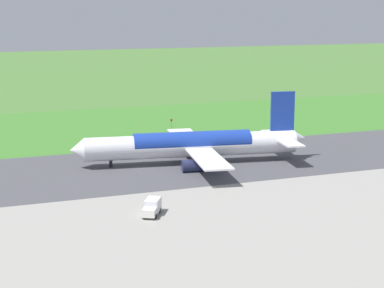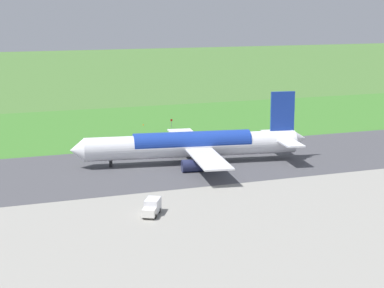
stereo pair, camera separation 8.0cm
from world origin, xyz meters
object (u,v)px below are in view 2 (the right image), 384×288
Objects in this scene: airliner_main at (194,145)px; service_truck_baggage at (152,207)px; traffic_cone_orange at (143,125)px; no_stopping_sign at (172,123)px.

airliner_main reaches higher than service_truck_baggage.
service_truck_baggage reaches higher than traffic_cone_orange.
airliner_main reaches higher than traffic_cone_orange.
service_truck_baggage is (19.92, 32.60, -2.95)m from airliner_main.
no_stopping_sign is (-29.72, -76.79, 0.11)m from service_truck_baggage.
airliner_main is 98.21× the size of traffic_cone_orange.
no_stopping_sign is at bearing -102.51° from airliner_main.
service_truck_baggage is at bearing 58.57° from airliner_main.
traffic_cone_orange is at bearing -43.50° from no_stopping_sign.
no_stopping_sign is 4.63× the size of traffic_cone_orange.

